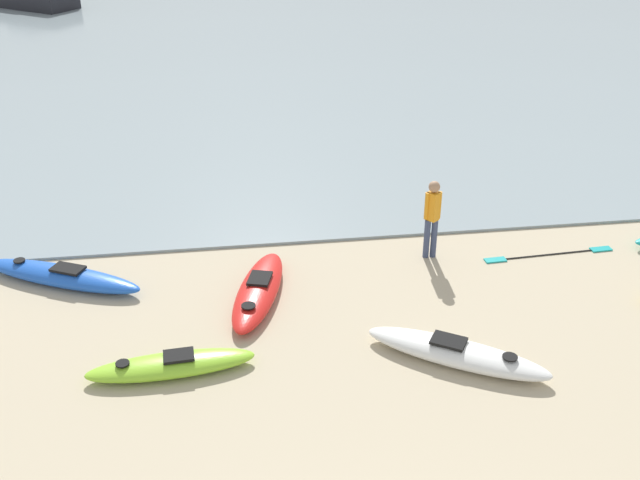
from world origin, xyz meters
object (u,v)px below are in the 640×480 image
object	(u,v)px
kayak_on_sand_0	(258,291)
kayak_on_sand_5	(62,276)
kayak_on_sand_6	(171,365)
person_near_waterline	(432,214)
kayak_on_sand_4	(457,353)
loose_paddle	(549,255)

from	to	relation	value
kayak_on_sand_0	kayak_on_sand_5	size ratio (longest dim) A/B	0.88
kayak_on_sand_6	kayak_on_sand_5	bearing A→B (deg)	125.21
kayak_on_sand_6	person_near_waterline	size ratio (longest dim) A/B	1.62
kayak_on_sand_4	person_near_waterline	world-z (taller)	person_near_waterline
person_near_waterline	loose_paddle	distance (m)	2.65
kayak_on_sand_5	kayak_on_sand_6	distance (m)	3.77
loose_paddle	kayak_on_sand_6	bearing A→B (deg)	-159.28
kayak_on_sand_4	person_near_waterline	distance (m)	3.61
kayak_on_sand_0	loose_paddle	world-z (taller)	kayak_on_sand_0
loose_paddle	person_near_waterline	bearing A→B (deg)	173.34
kayak_on_sand_0	kayak_on_sand_4	world-z (taller)	kayak_on_sand_4
kayak_on_sand_0	loose_paddle	distance (m)	6.07
kayak_on_sand_4	kayak_on_sand_5	size ratio (longest dim) A/B	0.89
kayak_on_sand_0	loose_paddle	size ratio (longest dim) A/B	1.05
kayak_on_sand_4	kayak_on_sand_6	world-z (taller)	kayak_on_sand_4
kayak_on_sand_4	loose_paddle	distance (m)	4.35
kayak_on_sand_6	loose_paddle	xyz separation A→B (m)	(7.54, 2.85, -0.13)
person_near_waterline	loose_paddle	size ratio (longest dim) A/B	0.60
loose_paddle	kayak_on_sand_5	bearing A→B (deg)	178.67
kayak_on_sand_0	kayak_on_sand_4	distance (m)	3.88
kayak_on_sand_0	kayak_on_sand_6	distance (m)	2.54
kayak_on_sand_6	person_near_waterline	xyz separation A→B (m)	(5.08, 3.14, 0.81)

